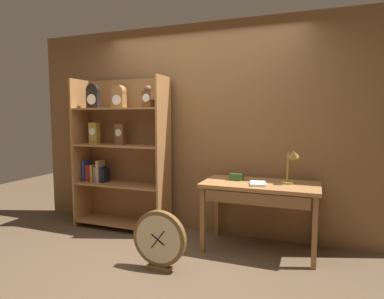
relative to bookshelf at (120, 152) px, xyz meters
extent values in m
plane|color=brown|center=(1.05, -1.07, -1.00)|extent=(10.00, 10.00, 0.00)
cube|color=brown|center=(1.05, 0.26, 0.30)|extent=(4.80, 0.05, 2.60)
cube|color=#9E6B3D|center=(-0.57, -0.04, -0.03)|extent=(0.02, 0.40, 1.95)
cube|color=#9E6B3D|center=(0.66, -0.04, -0.03)|extent=(0.03, 0.40, 1.95)
cube|color=brown|center=(0.04, 0.15, -0.03)|extent=(1.25, 0.01, 1.95)
cube|color=#9E6B3D|center=(0.04, -0.04, -0.92)|extent=(1.20, 0.38, 0.02)
cube|color=#9E6B3D|center=(0.04, -0.04, -0.41)|extent=(1.20, 0.38, 0.02)
cube|color=#9E6B3D|center=(0.04, -0.04, 0.09)|extent=(1.20, 0.38, 0.02)
cube|color=#9E6B3D|center=(0.04, -0.04, 0.56)|extent=(1.20, 0.38, 0.02)
cube|color=black|center=(-0.36, -0.04, 0.67)|extent=(0.18, 0.07, 0.20)
cylinder|color=black|center=(-0.36, -0.04, 0.80)|extent=(0.18, 0.07, 0.18)
cylinder|color=white|center=(-0.36, -0.08, 0.69)|extent=(0.13, 0.01, 0.13)
cube|color=#B28C38|center=(-0.35, -0.04, 0.24)|extent=(0.12, 0.09, 0.28)
cylinder|color=white|center=(-0.35, -0.10, 0.27)|extent=(0.09, 0.01, 0.09)
cube|color=olive|center=(0.03, -0.03, 0.66)|extent=(0.17, 0.10, 0.18)
cylinder|color=olive|center=(0.03, -0.03, 0.78)|extent=(0.17, 0.10, 0.17)
cylinder|color=silver|center=(0.03, -0.09, 0.67)|extent=(0.13, 0.01, 0.13)
cube|color=brown|center=(0.03, -0.02, 0.24)|extent=(0.12, 0.08, 0.27)
cylinder|color=silver|center=(0.03, -0.07, 0.26)|extent=(0.09, 0.01, 0.09)
cube|color=brown|center=(0.44, -0.02, 0.67)|extent=(0.13, 0.09, 0.20)
sphere|color=brown|center=(0.44, -0.02, 0.80)|extent=(0.09, 0.09, 0.09)
cylinder|color=white|center=(0.44, -0.07, 0.69)|extent=(0.10, 0.01, 0.10)
cube|color=navy|center=(-0.50, -0.03, -0.26)|extent=(0.03, 0.17, 0.28)
cube|color=maroon|center=(-0.46, -0.04, -0.30)|extent=(0.04, 0.13, 0.22)
cube|color=maroon|center=(-0.42, -0.03, -0.29)|extent=(0.04, 0.14, 0.22)
cube|color=#B78C2D|center=(-0.38, -0.04, -0.29)|extent=(0.04, 0.13, 0.22)
cube|color=slate|center=(-0.33, -0.03, -0.30)|extent=(0.04, 0.17, 0.20)
cube|color=tan|center=(-0.28, -0.04, -0.26)|extent=(0.04, 0.16, 0.29)
cube|color=#19234C|center=(-0.24, -0.03, -0.30)|extent=(0.04, 0.14, 0.20)
cube|color=black|center=(-0.20, -0.04, -0.31)|extent=(0.04, 0.13, 0.18)
cube|color=#9E6B3D|center=(1.84, -0.12, -0.27)|extent=(1.23, 0.64, 0.04)
cube|color=olive|center=(1.28, -0.39, -0.64)|extent=(0.05, 0.05, 0.71)
cube|color=olive|center=(2.41, -0.39, -0.64)|extent=(0.05, 0.05, 0.71)
cube|color=olive|center=(1.28, 0.15, -0.64)|extent=(0.05, 0.05, 0.71)
cube|color=olive|center=(2.41, 0.15, -0.64)|extent=(0.05, 0.05, 0.71)
cube|color=brown|center=(1.84, -0.42, -0.36)|extent=(1.05, 0.03, 0.12)
cylinder|color=olive|center=(2.12, -0.06, -0.24)|extent=(0.15, 0.15, 0.02)
cylinder|color=olive|center=(2.12, -0.06, -0.08)|extent=(0.02, 0.02, 0.31)
cone|color=olive|center=(2.18, -0.11, 0.08)|extent=(0.12, 0.14, 0.12)
cube|color=#2D5123|center=(1.57, -0.05, -0.21)|extent=(0.14, 0.12, 0.08)
cube|color=silver|center=(1.84, -0.23, -0.24)|extent=(0.20, 0.25, 0.02)
cube|color=brown|center=(1.03, -0.93, -0.98)|extent=(0.24, 0.11, 0.04)
cylinder|color=brown|center=(1.03, -0.93, -0.69)|extent=(0.54, 0.06, 0.54)
cylinder|color=#C6B78C|center=(1.03, -0.96, -0.69)|extent=(0.46, 0.01, 0.46)
cube|color=black|center=(1.03, -0.96, -0.69)|extent=(0.14, 0.01, 0.10)
cube|color=black|center=(1.03, -0.96, -0.69)|extent=(0.14, 0.01, 0.18)
camera|label=1|loc=(2.39, -3.63, 0.46)|focal=30.66mm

